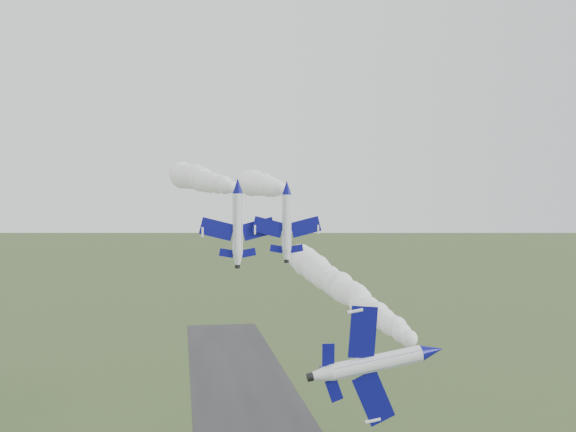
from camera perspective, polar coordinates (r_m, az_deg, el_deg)
name	(u,v)px	position (r m, az deg, el deg)	size (l,w,h in m)	color
jet_lead	(433,351)	(63.99, 12.73, -11.63)	(3.64, 13.47, 11.03)	white
smoke_trail_jet_lead	(337,285)	(101.14, 4.42, -6.13)	(5.43, 72.67, 5.43)	white
jet_pair_left	(238,186)	(87.93, -4.48, 2.71)	(10.39, 12.41, 3.04)	white
smoke_trail_jet_pair_left	(200,179)	(125.80, -7.79, 3.27)	(5.93, 71.48, 5.93)	white
jet_pair_right	(287,187)	(88.62, -0.10, 2.56)	(9.47, 11.40, 2.80)	white
smoke_trail_jet_pair_right	(261,185)	(121.78, -2.45, 2.80)	(5.67, 62.29, 5.67)	white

